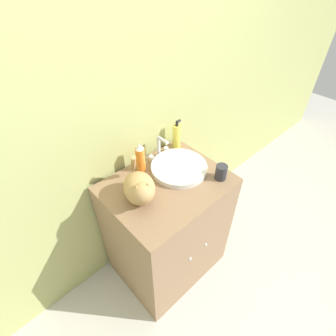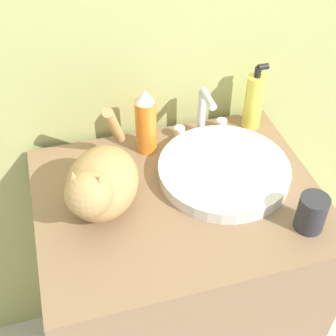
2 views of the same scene
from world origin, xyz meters
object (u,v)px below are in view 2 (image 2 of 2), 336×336
(spray_bottle, at_px, (146,122))
(cup, at_px, (312,213))
(soap_bottle, at_px, (254,101))
(cat, at_px, (100,184))

(spray_bottle, bearing_deg, cup, -51.95)
(spray_bottle, bearing_deg, soap_bottle, 4.19)
(soap_bottle, distance_m, spray_bottle, 0.34)
(cat, bearing_deg, soap_bottle, 139.72)
(soap_bottle, bearing_deg, cat, -155.65)
(cat, relative_size, soap_bottle, 1.60)
(cat, xyz_separation_m, spray_bottle, (0.16, 0.20, 0.01))
(cat, distance_m, cup, 0.51)
(spray_bottle, bearing_deg, cat, -128.94)
(cup, bearing_deg, spray_bottle, 128.05)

